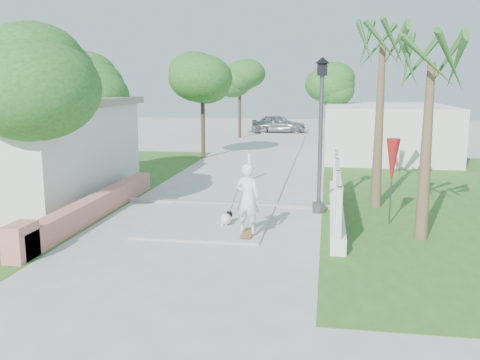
% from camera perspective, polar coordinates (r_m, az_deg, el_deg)
% --- Properties ---
extents(ground, '(90.00, 90.00, 0.00)m').
position_cam_1_polar(ground, '(10.98, -7.73, -9.69)').
color(ground, '#B7B7B2').
rests_on(ground, ground).
extents(path_strip, '(3.20, 36.00, 0.06)m').
position_cam_1_polar(path_strip, '(30.24, 3.37, 3.35)').
color(path_strip, '#B7B7B2').
rests_on(path_strip, ground).
extents(curb, '(6.50, 0.25, 0.10)m').
position_cam_1_polar(curb, '(16.57, -1.69, -2.50)').
color(curb, '#999993').
rests_on(curb, ground).
extents(grass_left, '(8.00, 20.00, 0.01)m').
position_cam_1_polar(grass_left, '(20.84, -19.84, -0.56)').
color(grass_left, '#365C1D').
rests_on(grass_left, ground).
extents(grass_right, '(8.00, 20.00, 0.01)m').
position_cam_1_polar(grass_right, '(18.65, 21.21, -1.89)').
color(grass_right, '#365C1D').
rests_on(grass_right, ground).
extents(pink_wall, '(0.45, 8.20, 0.80)m').
position_cam_1_polar(pink_wall, '(15.24, -15.78, -3.04)').
color(pink_wall, '#DA7F6F').
rests_on(pink_wall, ground).
extents(lattice_fence, '(0.35, 7.00, 1.50)m').
position_cam_1_polar(lattice_fence, '(15.20, 10.27, -1.95)').
color(lattice_fence, white).
rests_on(lattice_fence, ground).
extents(building_right, '(6.00, 8.00, 2.60)m').
position_cam_1_polar(building_right, '(28.11, 15.27, 5.06)').
color(building_right, silver).
rests_on(building_right, ground).
extents(street_lamp, '(0.44, 0.44, 4.44)m').
position_cam_1_polar(street_lamp, '(15.40, 8.60, 5.35)').
color(street_lamp, '#59595E').
rests_on(street_lamp, ground).
extents(bollard, '(0.14, 0.14, 1.09)m').
position_cam_1_polar(bollard, '(20.31, 1.00, 1.44)').
color(bollard, white).
rests_on(bollard, ground).
extents(patio_umbrella, '(0.36, 0.36, 2.30)m').
position_cam_1_polar(patio_umbrella, '(14.60, 15.94, 1.86)').
color(patio_umbrella, '#59595E').
rests_on(patio_umbrella, ground).
extents(tree_left_near, '(3.60, 3.60, 5.28)m').
position_cam_1_polar(tree_left_near, '(14.89, -21.59, 9.96)').
color(tree_left_near, '#4C3826').
rests_on(tree_left_near, ground).
extents(tree_left_mid, '(3.20, 3.20, 4.85)m').
position_cam_1_polar(tree_left_mid, '(20.23, -15.98, 9.30)').
color(tree_left_mid, '#4C3826').
rests_on(tree_left_mid, ground).
extents(tree_path_left, '(3.40, 3.40, 5.23)m').
position_cam_1_polar(tree_path_left, '(26.53, -4.00, 10.56)').
color(tree_path_left, '#4C3826').
rests_on(tree_path_left, ground).
extents(tree_path_right, '(3.00, 3.00, 4.79)m').
position_cam_1_polar(tree_path_right, '(29.83, 9.69, 9.80)').
color(tree_path_right, '#4C3826').
rests_on(tree_path_right, ground).
extents(tree_path_far, '(3.20, 3.20, 5.17)m').
position_cam_1_polar(tree_path_far, '(36.30, -0.01, 10.55)').
color(tree_path_far, '#4C3826').
rests_on(tree_path_far, ground).
extents(palm_far, '(1.80, 1.80, 5.30)m').
position_cam_1_polar(palm_far, '(16.43, 14.94, 12.62)').
color(palm_far, brown).
rests_on(palm_far, ground).
extents(palm_near, '(1.80, 1.80, 4.70)m').
position_cam_1_polar(palm_near, '(13.25, 19.70, 10.67)').
color(palm_near, brown).
rests_on(palm_near, ground).
extents(skateboarder, '(1.06, 1.49, 1.83)m').
position_cam_1_polar(skateboarder, '(13.29, 0.04, -2.17)').
color(skateboarder, olive).
rests_on(skateboarder, ground).
extents(dog, '(0.36, 0.58, 0.40)m').
position_cam_1_polar(dog, '(14.09, -1.44, -4.12)').
color(dog, white).
rests_on(dog, ground).
extents(parked_car, '(4.06, 1.78, 1.36)m').
position_cam_1_polar(parked_car, '(39.74, 4.13, 5.99)').
color(parked_car, '#B5B8BE').
rests_on(parked_car, ground).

